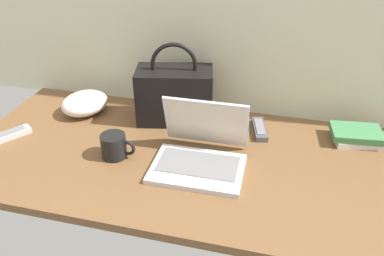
# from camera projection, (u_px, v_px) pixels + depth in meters

# --- Properties ---
(desk) EXTENTS (1.60, 0.76, 0.03)m
(desk) POSITION_uv_depth(u_px,v_px,m) (182.00, 159.00, 1.42)
(desk) COLOR brown
(desk) RESTS_ON ground
(laptop) EXTENTS (0.31, 0.29, 0.21)m
(laptop) POSITION_uv_depth(u_px,v_px,m) (200.00, 152.00, 1.35)
(laptop) COLOR silver
(laptop) RESTS_ON desk
(coffee_mug) EXTENTS (0.13, 0.09, 0.09)m
(coffee_mug) POSITION_uv_depth(u_px,v_px,m) (114.00, 146.00, 1.38)
(coffee_mug) COLOR black
(coffee_mug) RESTS_ON desk
(remote_control_near) EXTENTS (0.08, 0.17, 0.02)m
(remote_control_near) POSITION_uv_depth(u_px,v_px,m) (259.00, 129.00, 1.54)
(remote_control_near) COLOR #4C4C51
(remote_control_near) RESTS_ON desk
(remote_control_far) EXTENTS (0.13, 0.16, 0.02)m
(remote_control_far) POSITION_uv_depth(u_px,v_px,m) (9.00, 135.00, 1.51)
(remote_control_far) COLOR #B7B7B7
(remote_control_far) RESTS_ON desk
(handbag) EXTENTS (0.33, 0.22, 0.33)m
(handbag) POSITION_uv_depth(u_px,v_px,m) (175.00, 94.00, 1.57)
(handbag) COLOR black
(handbag) RESTS_ON desk
(book_stack) EXTENTS (0.20, 0.15, 0.05)m
(book_stack) POSITION_uv_depth(u_px,v_px,m) (356.00, 135.00, 1.48)
(book_stack) COLOR silver
(book_stack) RESTS_ON desk
(cushion) EXTENTS (0.25, 0.26, 0.09)m
(cushion) POSITION_uv_depth(u_px,v_px,m) (85.00, 103.00, 1.66)
(cushion) COLOR silver
(cushion) RESTS_ON desk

